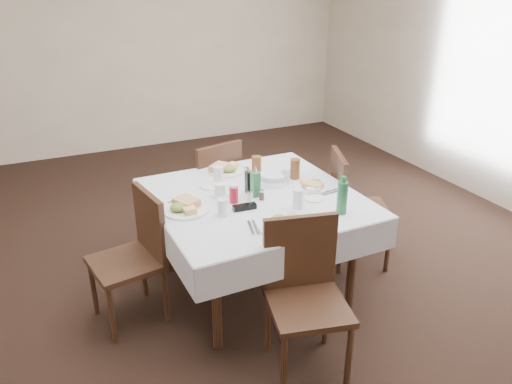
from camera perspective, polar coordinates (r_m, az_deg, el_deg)
ground_plane at (r=4.00m, az=-2.73°, el=-9.71°), size 7.00×7.00×0.00m
room_shell at (r=3.36m, az=-3.31°, el=15.32°), size 6.04×7.04×2.80m
dining_table at (r=3.54m, az=-0.14°, el=-1.60°), size 1.43×1.43×0.76m
chair_north at (r=4.30m, az=-4.90°, el=0.77°), size 0.53×0.53×0.92m
chair_south at (r=2.97m, az=5.52°, el=-10.63°), size 0.53×0.53×0.93m
chair_east at (r=4.03m, az=10.70°, el=-1.12°), size 0.57×0.57×0.94m
chair_west at (r=3.43m, az=-13.44°, el=-6.37°), size 0.50×0.50×0.91m
meal_north at (r=3.93m, az=-3.51°, el=2.65°), size 0.29×0.29×0.06m
meal_south at (r=3.07m, az=3.25°, el=-3.73°), size 0.31×0.31×0.07m
meal_east at (r=3.66m, az=6.41°, el=0.77°), size 0.26×0.26×0.06m
meal_west at (r=3.32m, az=-8.11°, el=-1.73°), size 0.30×0.30×0.07m
side_plate_a at (r=3.68m, az=-5.18°, el=0.72°), size 0.17×0.17×0.01m
side_plate_b at (r=3.49m, az=6.67°, el=-0.72°), size 0.14×0.14×0.01m
water_n at (r=3.73m, az=-4.31°, el=1.99°), size 0.07×0.07×0.12m
water_s at (r=3.33m, az=4.84°, el=-0.76°), size 0.07×0.07×0.13m
water_e at (r=3.72m, az=3.39°, el=1.89°), size 0.06×0.06×0.11m
water_w at (r=3.23m, az=-3.87°, el=-1.76°), size 0.06×0.06×0.11m
iced_tea_a at (r=3.83m, az=0.07°, el=2.97°), size 0.08×0.08×0.16m
iced_tea_b at (r=3.80m, az=4.48°, el=2.66°), size 0.07×0.07×0.15m
bread_basket at (r=3.72m, az=1.94°, el=1.55°), size 0.22×0.22×0.07m
oil_cruet_dark at (r=3.54m, az=-0.79°, el=1.26°), size 0.05×0.05×0.20m
oil_cruet_green at (r=3.47m, az=-0.06°, el=1.02°), size 0.06×0.06×0.23m
ketchup_bottle at (r=3.40m, az=-2.56°, el=-0.24°), size 0.06×0.06×0.13m
salt_shaker at (r=3.42m, az=-0.69°, el=-0.48°), size 0.03×0.03×0.08m
pepper_shaker at (r=3.44m, az=0.65°, el=-0.35°), size 0.03×0.03×0.07m
coffee_mug at (r=3.51m, az=-4.12°, el=0.21°), size 0.13×0.13×0.09m
sunglasses at (r=3.31m, az=-1.33°, el=-1.72°), size 0.16×0.06×0.03m
green_bottle at (r=3.27m, az=9.83°, el=-0.58°), size 0.07×0.07×0.26m
sugar_caddy at (r=3.56m, az=6.55°, el=0.15°), size 0.10×0.06×0.05m
cutlery_n at (r=3.96m, az=-1.11°, el=2.49°), size 0.08×0.18×0.01m
cutlery_s at (r=3.08m, az=-0.31°, el=-4.11°), size 0.09×0.19×0.01m
cutlery_e at (r=3.59m, az=8.34°, el=-0.09°), size 0.20×0.07×0.01m
cutlery_w at (r=3.48m, az=-8.58°, el=-0.89°), size 0.20×0.10×0.01m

